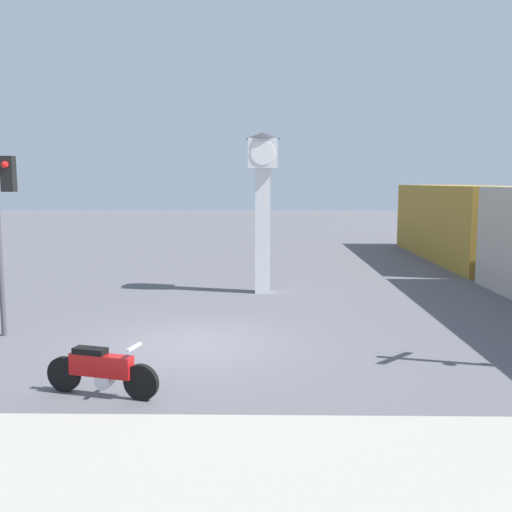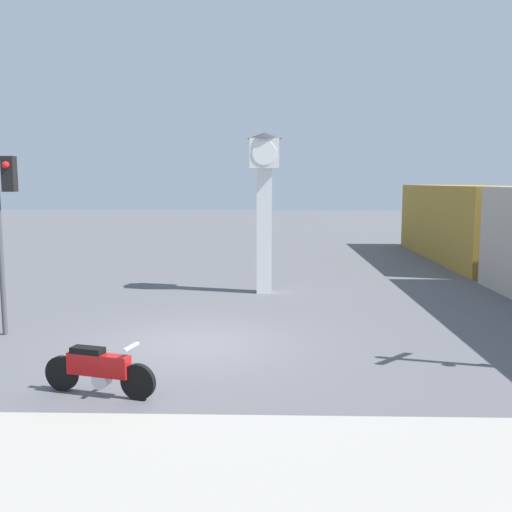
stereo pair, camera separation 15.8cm
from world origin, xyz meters
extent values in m
plane|color=#56565B|center=(0.00, 0.00, 0.00)|extent=(120.00, 120.00, 0.00)
cylinder|color=black|center=(-0.51, -3.27, 0.30)|extent=(0.61, 0.26, 0.61)
cylinder|color=black|center=(-1.91, -2.88, 0.30)|extent=(0.61, 0.26, 0.61)
cube|color=#B71414|center=(-1.21, -3.07, 0.53)|extent=(1.13, 0.51, 0.36)
cube|color=black|center=(-1.40, -3.02, 0.76)|extent=(0.61, 0.37, 0.10)
cylinder|color=silver|center=(-1.16, -3.09, 0.27)|extent=(0.33, 0.27, 0.28)
cube|color=silver|center=(-0.61, -3.24, 0.89)|extent=(0.18, 0.44, 0.04)
cube|color=white|center=(1.44, 5.98, 1.99)|extent=(0.48, 0.48, 3.98)
cube|color=white|center=(1.44, 5.98, 4.44)|extent=(0.92, 0.92, 0.92)
cylinder|color=white|center=(1.44, 5.51, 4.44)|extent=(0.73, 0.02, 0.73)
cone|color=#333338|center=(1.44, 5.98, 5.00)|extent=(1.10, 1.10, 0.20)
cube|color=olive|center=(10.39, 14.27, 1.70)|extent=(2.80, 11.53, 3.40)
cube|color=black|center=(-4.27, 0.65, 3.74)|extent=(0.28, 0.24, 0.80)
sphere|color=red|center=(-4.27, 0.50, 3.94)|extent=(0.16, 0.16, 0.16)
camera|label=1|loc=(1.52, -12.21, 3.56)|focal=40.00mm
camera|label=2|loc=(1.68, -12.21, 3.56)|focal=40.00mm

